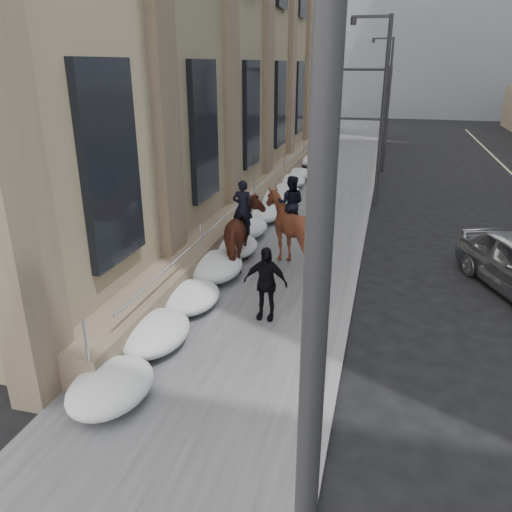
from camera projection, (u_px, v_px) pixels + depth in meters
The scene contains 13 objects.
ground at pixel (216, 359), 11.05m from camera, with size 140.00×140.00×0.00m, color black.
sidewalk at pixel (297, 225), 20.04m from camera, with size 5.00×80.00×0.12m, color #47484A.
curb at pixel (363, 230), 19.42m from camera, with size 0.24×80.00×0.12m, color slate.
limestone_building at pixel (239, 8), 27.08m from camera, with size 6.10×44.00×18.00m.
bg_building_far at pixel (334, 35), 73.78m from camera, with size 24.00×12.00×20.00m, color gray.
streetlight_near at pixel (291, 311), 3.33m from camera, with size 1.71×0.24×8.00m.
streetlight_mid at pixel (380, 102), 21.37m from camera, with size 1.71×0.24×8.00m.
streetlight_far at pixel (387, 84), 39.40m from camera, with size 1.71×0.24×8.00m.
traffic_signal at pixel (371, 102), 28.95m from camera, with size 4.10×0.22×6.00m.
snow_bank at pixel (251, 226), 18.53m from camera, with size 1.70×18.10×0.76m.
mounted_horse_left at pixel (245, 232), 15.48m from camera, with size 1.49×2.62×2.71m.
mounted_horse_right at pixel (289, 226), 15.61m from camera, with size 1.97×2.19×2.81m.
pedestrian at pixel (265, 283), 12.28m from camera, with size 1.11×0.46×1.89m, color black.
Camera 1 is at (3.27, -8.94, 6.13)m, focal length 35.00 mm.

